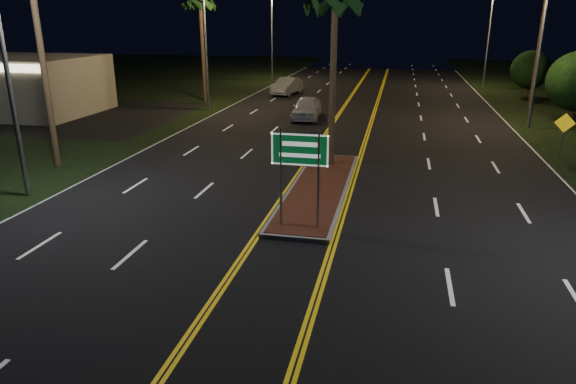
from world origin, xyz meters
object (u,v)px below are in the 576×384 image
(streetlight_left_mid, at_px, (210,31))
(car_near, at_px, (307,106))
(streetlight_left_far, at_px, (275,27))
(highway_sign, at_px, (300,159))
(streetlight_right_mid, at_px, (535,34))
(warning_sign, at_px, (564,130))
(streetlight_right_far, at_px, (486,28))
(shrub_far, at_px, (530,70))
(streetlight_left_near, at_px, (12,45))
(palm_left_far, at_px, (200,2))
(median_island, at_px, (319,188))
(car_far, at_px, (287,85))
(palm_median, at_px, (335,0))

(streetlight_left_mid, distance_m, car_near, 9.03)
(streetlight_left_far, bearing_deg, streetlight_left_mid, -90.00)
(streetlight_left_mid, relative_size, car_near, 1.73)
(highway_sign, height_order, streetlight_right_mid, streetlight_right_mid)
(warning_sign, bearing_deg, streetlight_left_far, 136.82)
(streetlight_right_mid, bearing_deg, streetlight_left_mid, 174.62)
(streetlight_right_far, xyz_separation_m, warning_sign, (0.19, -27.68, -4.22))
(highway_sign, bearing_deg, streetlight_right_mid, 61.07)
(streetlight_left_mid, distance_m, streetlight_right_mid, 21.32)
(shrub_far, relative_size, car_near, 0.76)
(streetlight_left_near, height_order, shrub_far, streetlight_left_near)
(palm_left_far, relative_size, warning_sign, 3.92)
(median_island, height_order, car_far, car_far)
(car_near, bearing_deg, streetlight_right_mid, -3.13)
(highway_sign, distance_m, car_far, 31.47)
(car_far, bearing_deg, palm_median, -63.27)
(streetlight_left_far, relative_size, streetlight_right_mid, 1.00)
(highway_sign, xyz_separation_m, streetlight_right_mid, (10.61, 19.20, 3.25))
(palm_median, relative_size, car_near, 1.60)
(streetlight_left_near, distance_m, shrub_far, 40.39)
(median_island, relative_size, palm_left_far, 1.16)
(streetlight_left_far, xyz_separation_m, shrub_far, (24.41, -8.00, -3.32))
(shrub_far, distance_m, car_far, 21.05)
(streetlight_left_mid, distance_m, warning_sign, 23.87)
(streetlight_right_mid, height_order, car_near, streetlight_right_mid)
(shrub_far, distance_m, warning_sign, 21.91)
(streetlight_left_far, relative_size, streetlight_right_far, 1.00)
(streetlight_right_far, bearing_deg, shrub_far, -62.02)
(median_island, bearing_deg, streetlight_left_far, 106.00)
(streetlight_left_far, bearing_deg, palm_median, -72.42)
(palm_left_far, bearing_deg, streetlight_right_far, 30.88)
(median_island, xyz_separation_m, streetlight_left_near, (-10.61, -3.00, 5.57))
(palm_median, distance_m, palm_left_far, 21.69)
(streetlight_right_far, relative_size, palm_left_far, 1.02)
(streetlight_right_far, bearing_deg, palm_median, -108.62)
(streetlight_left_near, relative_size, shrub_far, 2.27)
(shrub_far, distance_m, car_near, 21.99)
(shrub_far, bearing_deg, palm_left_far, -163.26)
(streetlight_left_far, relative_size, warning_sign, 4.01)
(streetlight_left_far, bearing_deg, car_far, -71.31)
(warning_sign, bearing_deg, streetlight_left_mid, 166.69)
(shrub_far, xyz_separation_m, car_far, (-20.84, -2.57, -1.49))
(streetlight_left_mid, bearing_deg, highway_sign, -63.41)
(palm_left_far, bearing_deg, streetlight_right_mid, -14.37)
(streetlight_left_mid, relative_size, shrub_far, 2.27)
(streetlight_left_far, bearing_deg, shrub_far, -18.14)
(median_island, bearing_deg, streetlight_right_mid, 54.72)
(median_island, xyz_separation_m, car_far, (-7.04, 26.43, 0.77))
(median_island, height_order, highway_sign, highway_sign)
(median_island, relative_size, streetlight_left_near, 1.14)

